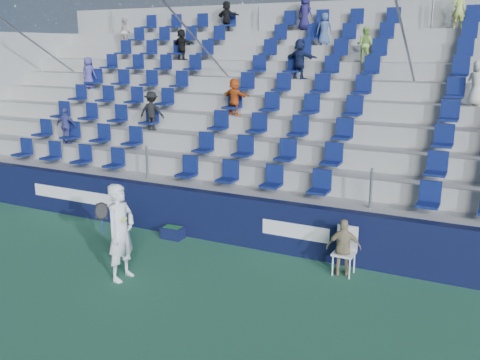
{
  "coord_description": "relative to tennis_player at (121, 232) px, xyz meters",
  "views": [
    {
      "loc": [
        5.55,
        -7.73,
        4.64
      ],
      "look_at": [
        0.2,
        2.8,
        1.7
      ],
      "focal_mm": 40.0,
      "sensor_mm": 36.0,
      "label": 1
    }
  ],
  "objects": [
    {
      "name": "ground",
      "position": [
        1.23,
        -0.29,
        -1.01
      ],
      "size": [
        70.0,
        70.0,
        0.0
      ],
      "primitive_type": "plane",
      "color": "#2C6748",
      "rests_on": "ground"
    },
    {
      "name": "ball_bin",
      "position": [
        -0.42,
        2.46,
        -0.84
      ],
      "size": [
        0.55,
        0.36,
        0.3
      ],
      "color": "#0F1438",
      "rests_on": "ground"
    },
    {
      "name": "sponsor_wall",
      "position": [
        1.24,
        2.86,
        -0.41
      ],
      "size": [
        24.0,
        0.32,
        1.2
      ],
      "color": "#0E1234",
      "rests_on": "ground"
    },
    {
      "name": "tennis_player",
      "position": [
        0.0,
        0.0,
        0.0
      ],
      "size": [
        0.69,
        0.74,
        2.01
      ],
      "color": "silver",
      "rests_on": "ground"
    },
    {
      "name": "grandstand",
      "position": [
        1.23,
        7.95,
        1.13
      ],
      "size": [
        24.0,
        8.17,
        6.63
      ],
      "color": "#989894",
      "rests_on": "ground"
    },
    {
      "name": "line_judge_chair",
      "position": [
        3.99,
        2.36,
        -0.43
      ],
      "size": [
        0.44,
        0.45,
        1.01
      ],
      "color": "white",
      "rests_on": "ground"
    },
    {
      "name": "line_judge",
      "position": [
        3.99,
        2.21,
        -0.4
      ],
      "size": [
        0.78,
        0.52,
        1.22
      ],
      "primitive_type": "imported",
      "rotation": [
        0.0,
        0.0,
        3.48
      ],
      "color": "tan",
      "rests_on": "ground"
    }
  ]
}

